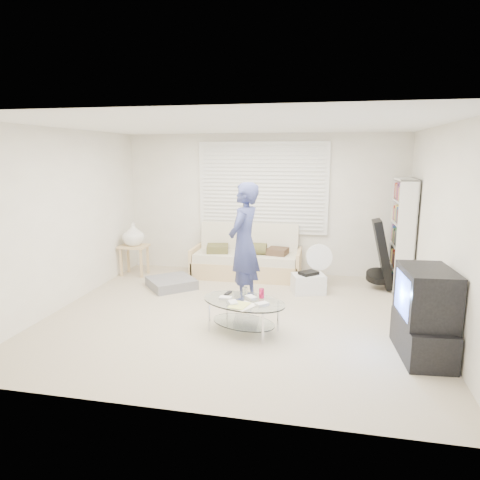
% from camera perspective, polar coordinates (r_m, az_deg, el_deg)
% --- Properties ---
extents(ground, '(5.00, 5.00, 0.00)m').
position_cam_1_polar(ground, '(5.89, -0.36, -10.01)').
color(ground, tan).
rests_on(ground, ground).
extents(room_shell, '(5.02, 4.52, 2.51)m').
position_cam_1_polar(room_shell, '(5.97, 0.57, 6.42)').
color(room_shell, silver).
rests_on(room_shell, ground).
extents(window_blinds, '(2.32, 0.08, 1.62)m').
position_cam_1_polar(window_blinds, '(7.67, 3.03, 6.93)').
color(window_blinds, silver).
rests_on(window_blinds, ground).
extents(futon_sofa, '(1.90, 0.77, 0.93)m').
position_cam_1_polar(futon_sofa, '(7.58, 0.90, -2.66)').
color(futon_sofa, tan).
rests_on(futon_sofa, ground).
extents(grey_floor_pillow, '(0.96, 0.96, 0.15)m').
position_cam_1_polar(grey_floor_pillow, '(7.12, -9.13, -5.66)').
color(grey_floor_pillow, slate).
rests_on(grey_floor_pillow, ground).
extents(side_table, '(0.48, 0.39, 0.95)m').
position_cam_1_polar(side_table, '(7.83, -14.03, 0.45)').
color(side_table, tan).
rests_on(side_table, ground).
extents(bookshelf, '(0.28, 0.75, 1.78)m').
position_cam_1_polar(bookshelf, '(7.28, 20.76, 0.69)').
color(bookshelf, white).
rests_on(bookshelf, ground).
extents(guitar_case, '(0.43, 0.42, 1.11)m').
position_cam_1_polar(guitar_case, '(7.21, 18.41, -2.44)').
color(guitar_case, black).
rests_on(guitar_case, ground).
extents(floor_fan, '(0.45, 0.29, 0.72)m').
position_cam_1_polar(floor_fan, '(7.11, 10.52, -2.86)').
color(floor_fan, white).
rests_on(floor_fan, ground).
extents(storage_bin, '(0.57, 0.48, 0.35)m').
position_cam_1_polar(storage_bin, '(6.83, 9.09, -5.69)').
color(storage_bin, white).
rests_on(storage_bin, ground).
extents(tv_unit, '(0.56, 0.93, 0.97)m').
position_cam_1_polar(tv_unit, '(5.02, 23.36, -9.07)').
color(tv_unit, black).
rests_on(tv_unit, ground).
extents(coffee_table, '(1.23, 0.98, 0.52)m').
position_cam_1_polar(coffee_table, '(5.28, 0.51, -8.85)').
color(coffee_table, silver).
rests_on(coffee_table, ground).
extents(standing_person, '(0.55, 0.72, 1.76)m').
position_cam_1_polar(standing_person, '(6.15, 0.54, -0.49)').
color(standing_person, navy).
rests_on(standing_person, ground).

